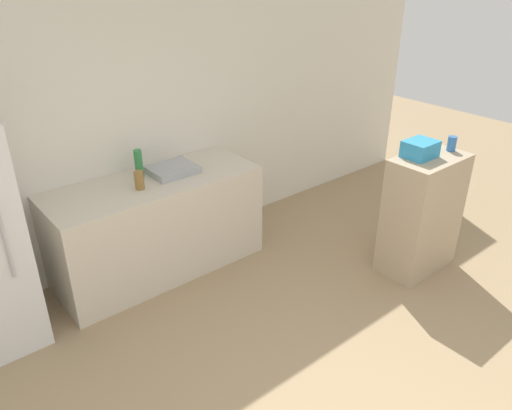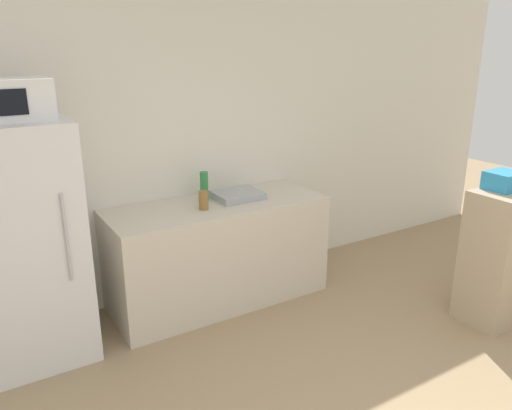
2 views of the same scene
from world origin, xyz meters
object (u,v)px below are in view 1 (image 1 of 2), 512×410
object	(u,v)px
bottle_short	(139,180)
basket	(420,149)
jar	(452,144)
bottle_tall	(139,164)

from	to	relation	value
bottle_short	basket	world-z (taller)	basket
bottle_short	jar	bearing A→B (deg)	-31.83
bottle_tall	basket	bearing A→B (deg)	-40.07
jar	bottle_short	bearing A→B (deg)	148.17
jar	basket	bearing A→B (deg)	165.55
basket	jar	world-z (taller)	basket
bottle_tall	bottle_short	bearing A→B (deg)	-117.76
bottle_tall	jar	bearing A→B (deg)	-36.84
jar	bottle_tall	bearing A→B (deg)	143.16
bottle_tall	bottle_short	size ratio (longest dim) A/B	1.62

